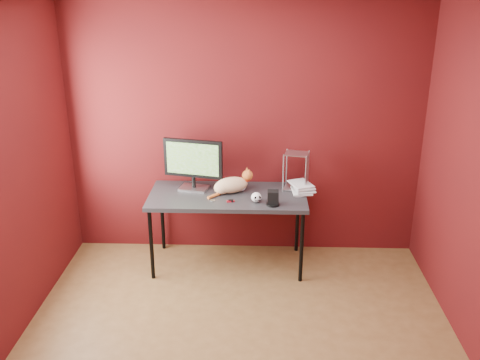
{
  "coord_description": "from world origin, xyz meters",
  "views": [
    {
      "loc": [
        0.14,
        -3.33,
        2.71
      ],
      "look_at": [
        -0.02,
        1.15,
        0.99
      ],
      "focal_mm": 40.0,
      "sensor_mm": 36.0,
      "label": 1
    }
  ],
  "objects_px": {
    "speaker": "(273,199)",
    "book_stack": "(295,143)",
    "skull_mug": "(256,197)",
    "monitor": "(193,162)",
    "cat": "(232,185)",
    "desk": "(228,199)"
  },
  "relations": [
    {
      "from": "monitor",
      "to": "speaker",
      "type": "distance_m",
      "value": 0.87
    },
    {
      "from": "desk",
      "to": "cat",
      "type": "distance_m",
      "value": 0.15
    },
    {
      "from": "desk",
      "to": "speaker",
      "type": "height_order",
      "value": "speaker"
    },
    {
      "from": "desk",
      "to": "cat",
      "type": "relative_size",
      "value": 3.52
    },
    {
      "from": "desk",
      "to": "skull_mug",
      "type": "bearing_deg",
      "value": -32.0
    },
    {
      "from": "monitor",
      "to": "book_stack",
      "type": "distance_m",
      "value": 0.99
    },
    {
      "from": "skull_mug",
      "to": "speaker",
      "type": "distance_m",
      "value": 0.17
    },
    {
      "from": "speaker",
      "to": "book_stack",
      "type": "xyz_separation_m",
      "value": [
        0.2,
        0.32,
        0.43
      ]
    },
    {
      "from": "skull_mug",
      "to": "book_stack",
      "type": "distance_m",
      "value": 0.62
    },
    {
      "from": "skull_mug",
      "to": "speaker",
      "type": "bearing_deg",
      "value": -39.43
    },
    {
      "from": "speaker",
      "to": "book_stack",
      "type": "relative_size",
      "value": 0.14
    },
    {
      "from": "monitor",
      "to": "speaker",
      "type": "xyz_separation_m",
      "value": [
        0.76,
        -0.36,
        -0.22
      ]
    },
    {
      "from": "monitor",
      "to": "speaker",
      "type": "height_order",
      "value": "monitor"
    },
    {
      "from": "monitor",
      "to": "skull_mug",
      "type": "xyz_separation_m",
      "value": [
        0.61,
        -0.3,
        -0.23
      ]
    },
    {
      "from": "desk",
      "to": "monitor",
      "type": "bearing_deg",
      "value": 159.55
    },
    {
      "from": "skull_mug",
      "to": "book_stack",
      "type": "xyz_separation_m",
      "value": [
        0.36,
        0.26,
        0.45
      ]
    },
    {
      "from": "skull_mug",
      "to": "cat",
      "type": "bearing_deg",
      "value": 119.4
    },
    {
      "from": "desk",
      "to": "cat",
      "type": "bearing_deg",
      "value": 56.31
    },
    {
      "from": "monitor",
      "to": "cat",
      "type": "xyz_separation_m",
      "value": [
        0.37,
        -0.07,
        -0.2
      ]
    },
    {
      "from": "cat",
      "to": "skull_mug",
      "type": "relative_size",
      "value": 4.2
    },
    {
      "from": "cat",
      "to": "book_stack",
      "type": "xyz_separation_m",
      "value": [
        0.59,
        0.03,
        0.41
      ]
    },
    {
      "from": "monitor",
      "to": "speaker",
      "type": "bearing_deg",
      "value": -12.94
    }
  ]
}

